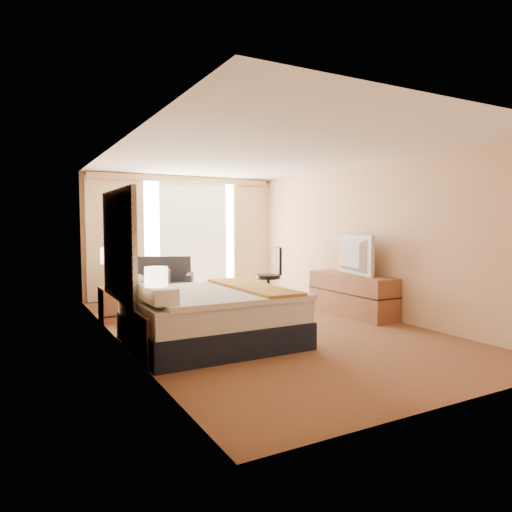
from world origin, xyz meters
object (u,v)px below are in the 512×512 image
bed (211,316)px  television (349,255)px  lamp_left (156,278)px  lamp_right (110,256)px  loveseat (154,290)px  desk_chair (271,278)px  media_dresser (351,294)px  nightstand_left (160,337)px  floor_lamp (112,246)px  nightstand_right (115,304)px

bed → television: bearing=12.3°
lamp_left → television: 3.87m
bed → lamp_right: size_ratio=3.21×
loveseat → lamp_left: 3.79m
desk_chair → bed: bearing=-116.8°
television → media_dresser: bearing=-91.6°
media_dresser → desk_chair: desk_chair is taller
lamp_right → television: (3.70, -1.47, -0.00)m
nightstand_left → media_dresser: bearing=15.8°
nightstand_left → lamp_right: bearing=91.2°
floor_lamp → loveseat: bearing=-53.0°
media_dresser → lamp_right: 4.09m
nightstand_left → nightstand_right: bearing=90.0°
nightstand_left → nightstand_right: (0.00, 2.50, 0.00)m
bed → floor_lamp: size_ratio=1.28×
lamp_left → bed: bearing=30.3°
nightstand_right → media_dresser: size_ratio=0.31×
nightstand_left → floor_lamp: floor_lamp is taller
nightstand_right → television: (3.65, -1.44, 0.77)m
loveseat → desk_chair: desk_chair is taller
nightstand_right → bed: (0.81, -2.05, 0.09)m
nightstand_left → lamp_left: 0.70m
nightstand_right → media_dresser: 3.97m
lamp_right → television: television is taller
floor_lamp → lamp_right: (-0.38, -1.82, -0.09)m
nightstand_right → television: 4.00m
bed → television: 2.98m
media_dresser → lamp_right: lamp_right is taller
floor_lamp → television: (3.32, -3.29, -0.10)m
media_dresser → lamp_left: size_ratio=3.34×
nightstand_right → lamp_left: lamp_left is taller
media_dresser → lamp_right: size_ratio=2.82×
bed → loveseat: bed is taller
bed → lamp_left: 1.17m
nightstand_left → television: television is taller
media_dresser → loveseat: size_ratio=1.07×
media_dresser → loveseat: bearing=137.9°
bed → loveseat: (0.13, 3.09, -0.06)m
floor_lamp → lamp_right: floor_lamp is taller
lamp_right → bed: bearing=-67.5°
lamp_right → desk_chair: bearing=2.7°
lamp_left → lamp_right: 2.59m
nightstand_left → nightstand_right: same height
media_dresser → nightstand_right: bearing=158.6°
lamp_right → nightstand_right: bearing=-30.6°
floor_lamp → media_dresser: bearing=-44.4°
nightstand_right → lamp_right: lamp_right is taller
nightstand_right → television: television is taller
media_dresser → floor_lamp: 4.78m
media_dresser → desk_chair: size_ratio=1.61×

